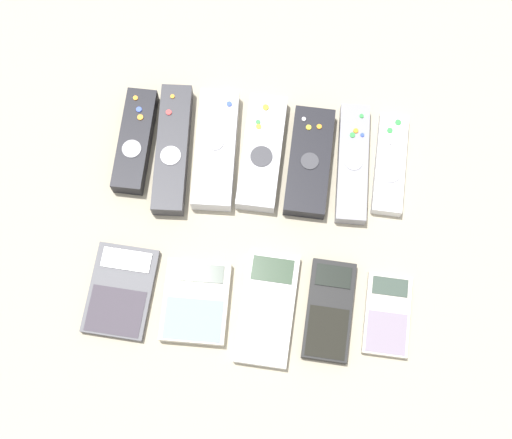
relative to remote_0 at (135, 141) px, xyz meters
The scene contains 13 objects.
ground_plane 0.22m from the remote_0, 34.00° to the right, with size 3.00×3.00×0.00m, color #B2A88E.
remote_0 is the anchor object (origin of this frame).
remote_1 0.06m from the remote_0, ahead, with size 0.05×0.19×0.03m.
remote_2 0.12m from the remote_0, ahead, with size 0.06×0.18×0.03m.
remote_3 0.18m from the remote_0, ahead, with size 0.06×0.17×0.03m.
remote_4 0.25m from the remote_0, ahead, with size 0.07×0.16×0.03m.
remote_5 0.32m from the remote_0, ahead, with size 0.04×0.18×0.02m.
remote_6 0.37m from the remote_0, ahead, with size 0.05×0.15×0.02m.
calculator_0 0.22m from the remote_0, 87.76° to the right, with size 0.09×0.13×0.01m.
calculator_1 0.25m from the remote_0, 63.46° to the right, with size 0.09×0.11×0.02m.
calculator_2 0.31m from the remote_0, 47.18° to the right, with size 0.08×0.16×0.02m.
calculator_3 0.37m from the remote_0, 37.06° to the right, with size 0.07×0.14×0.02m.
calculator_4 0.43m from the remote_0, 30.70° to the right, with size 0.07×0.11×0.01m.
Camera 1 is at (0.02, -0.27, 0.96)m, focal length 50.00 mm.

